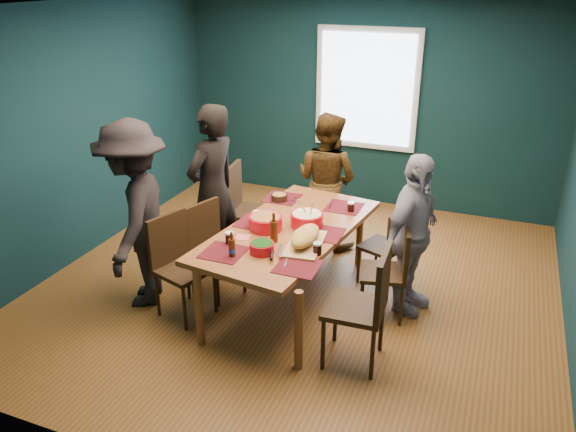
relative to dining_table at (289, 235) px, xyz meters
name	(u,v)px	position (x,y,z in m)	size (l,w,h in m)	color
room	(310,149)	(0.00, 0.56, 0.67)	(5.01, 5.01, 2.71)	brown
dining_table	(289,235)	(0.00, 0.00, 0.00)	(1.29, 2.16, 0.77)	brown
chair_left_far	(243,203)	(-0.85, 0.78, -0.10)	(0.51, 0.51, 1.02)	#312010
chair_left_mid	(211,242)	(-0.78, -0.11, -0.16)	(0.53, 0.53, 0.92)	#312010
chair_left_near	(177,258)	(-0.88, -0.55, -0.14)	(0.55, 0.55, 0.96)	#312010
chair_right_far	(390,242)	(0.83, 0.63, -0.21)	(0.49, 0.49, 0.84)	#312010
chair_right_mid	(393,265)	(0.97, 0.11, -0.17)	(0.49, 0.49, 0.90)	#312010
chair_right_near	(367,299)	(0.92, -0.66, -0.10)	(0.49, 0.49, 1.03)	#312010
person_far_left	(213,191)	(-0.95, 0.30, 0.20)	(0.65, 0.43, 1.79)	black
person_back	(327,180)	(-0.06, 1.34, 0.08)	(0.76, 0.59, 1.56)	black
person_right	(412,235)	(1.09, 0.27, 0.07)	(0.90, 0.37, 1.53)	white
person_near_left	(136,215)	(-1.32, -0.50, 0.19)	(1.16, 0.66, 1.79)	black
bowl_salad	(266,222)	(-0.19, -0.10, 0.14)	(0.31, 0.31, 0.13)	red
bowl_dumpling	(307,219)	(0.14, 0.11, 0.14)	(0.31, 0.31, 0.29)	red
bowl_herbs	(262,247)	(-0.04, -0.54, 0.12)	(0.21, 0.21, 0.09)	red
cutting_board	(305,238)	(0.26, -0.28, 0.14)	(0.38, 0.72, 0.16)	tan
small_bowl	(279,197)	(-0.34, 0.59, 0.11)	(0.17, 0.17, 0.07)	black
beer_bottle_a	(232,248)	(-0.24, -0.69, 0.15)	(0.06, 0.06, 0.22)	#411E0B
beer_bottle_b	(274,231)	(-0.02, -0.31, 0.18)	(0.07, 0.07, 0.27)	#411E0B
cola_glass_a	(229,237)	(-0.37, -0.49, 0.13)	(0.08, 0.08, 0.11)	black
cola_glass_b	(317,248)	(0.41, -0.40, 0.13)	(0.08, 0.08, 0.11)	black
cola_glass_c	(351,206)	(0.43, 0.59, 0.13)	(0.07, 0.07, 0.10)	black
cola_glass_d	(256,215)	(-0.35, 0.05, 0.12)	(0.07, 0.07, 0.09)	black
napkin_a	(326,232)	(0.35, 0.05, 0.07)	(0.14, 0.14, 0.00)	#DF5E63
napkin_b	(243,237)	(-0.31, -0.33, 0.07)	(0.13, 0.13, 0.00)	#DF5E63
napkin_c	(302,267)	(0.37, -0.66, 0.07)	(0.13, 0.13, 0.00)	#DF5E63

